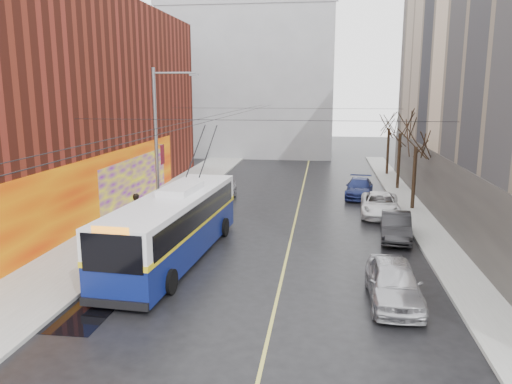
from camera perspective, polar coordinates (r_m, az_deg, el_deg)
ground at (r=19.05m, az=-2.34°, el=-12.49°), size 140.00×140.00×0.00m
sidewalk_left at (r=32.10m, az=-12.73°, el=-2.61°), size 4.00×60.00×0.15m
sidewalk_right at (r=30.69m, az=18.61°, el=-3.58°), size 2.00×60.00×0.15m
lane_line at (r=32.12m, az=4.67°, el=-2.48°), size 0.12×50.00×0.01m
building_left at (r=36.52m, az=-24.10°, el=9.34°), size 12.11×36.00×14.00m
building_far at (r=62.79m, az=-0.60°, el=12.67°), size 20.50×12.10×18.00m
streetlight_pole at (r=28.80m, az=-11.05°, el=5.52°), size 2.65×0.60×9.00m
catenary_wires at (r=32.42m, az=-2.30°, el=8.85°), size 18.00×60.00×0.22m
tree_near at (r=33.76m, az=17.90°, el=6.25°), size 3.20×3.20×6.40m
tree_mid at (r=40.64m, az=16.23°, el=7.54°), size 3.20×3.20×6.68m
tree_far at (r=47.57m, az=15.01°, el=7.98°), size 3.20×3.20×6.57m
puddle at (r=19.22m, az=-19.24°, el=-12.93°), size 2.08×3.36×0.01m
pigeons_flying at (r=28.08m, az=-4.80°, el=9.62°), size 3.32×1.32×2.17m
trolleybus at (r=23.51m, az=-9.32°, el=-3.74°), size 3.50×12.46×5.84m
parked_car_a at (r=19.40m, az=15.45°, el=-9.92°), size 1.88×4.66×1.59m
parked_car_b at (r=27.43m, az=15.69°, el=-3.80°), size 1.92×4.43×1.42m
parked_car_c at (r=32.38m, az=13.99°, el=-1.40°), size 2.67×5.20×1.40m
parked_car_d at (r=37.63m, az=11.73°, el=0.46°), size 2.43×4.93×1.38m
following_car at (r=35.80m, az=-4.09°, el=0.27°), size 1.89×4.63×1.57m
pedestrian_a at (r=26.72m, az=-14.82°, el=-3.46°), size 0.60×0.73×1.74m
pedestrian_b at (r=29.34m, az=-13.40°, el=-1.95°), size 0.97×1.09×1.86m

